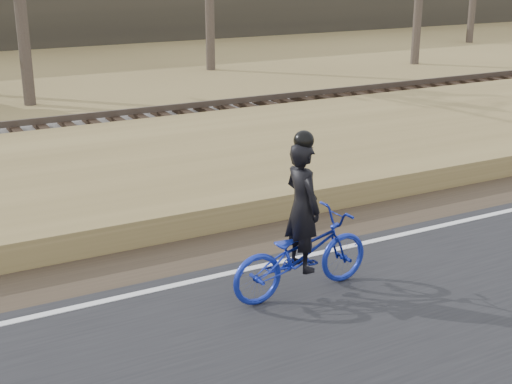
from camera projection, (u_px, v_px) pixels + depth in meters
name	position (u px, v px, depth m)	size (l,w,h in m)	color
ground	(454.00, 232.00, 11.79)	(120.00, 120.00, 0.00)	#98834D
edge_line	(446.00, 225.00, 11.93)	(120.00, 0.12, 0.01)	silver
shoulder	(407.00, 209.00, 12.78)	(120.00, 1.60, 0.04)	#473A2B
embankment	(317.00, 159.00, 15.23)	(120.00, 5.00, 0.44)	#98834D
ballast	(237.00, 124.00, 18.40)	(120.00, 3.00, 0.45)	slate
railroad	(237.00, 112.00, 18.31)	(120.00, 2.40, 0.29)	black
cyclist	(302.00, 243.00, 9.35)	(2.11, 0.83, 2.22)	#1729A0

